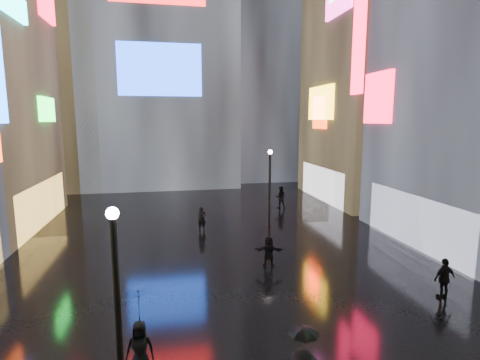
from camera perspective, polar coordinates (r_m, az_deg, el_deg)
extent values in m
plane|color=black|center=(22.57, -3.97, -9.42)|extent=(140.00, 140.00, 0.00)
cube|color=#FFC659|center=(29.09, -27.90, -3.19)|extent=(0.20, 10.00, 3.00)
cube|color=#1CFD39|center=(30.22, -27.36, 9.53)|extent=(0.25, 3.00, 1.71)
cube|color=#1AFFFE|center=(26.05, -31.74, 22.13)|extent=(0.25, 4.84, 1.37)
cube|color=#FF0C31|center=(33.04, -27.40, 22.41)|extent=(0.25, 3.32, 1.94)
cube|color=white|center=(23.51, 25.11, -5.71)|extent=(0.20, 9.00, 3.00)
cube|color=#FF0C31|center=(26.14, 20.31, 11.66)|extent=(0.25, 2.99, 3.26)
cube|color=#FF0C31|center=(29.41, 17.81, 22.14)|extent=(0.25, 1.40, 10.00)
cube|color=black|center=(37.00, 20.49, 19.20)|extent=(10.00, 12.00, 28.00)
cube|color=white|center=(34.58, 12.39, -0.53)|extent=(0.20, 9.00, 3.00)
cube|color=yellow|center=(34.34, 12.20, 11.40)|extent=(0.25, 4.92, 2.91)
cube|color=#FF3C0C|center=(34.43, 12.07, 10.04)|extent=(0.25, 2.63, 2.87)
cube|color=#194CFF|center=(38.45, -12.10, 16.14)|extent=(8.00, 0.20, 5.00)
cube|color=black|center=(49.63, 2.81, 20.53)|extent=(12.00, 12.00, 34.00)
cube|color=black|center=(45.10, -26.71, 15.60)|extent=(10.00, 10.00, 26.00)
cylinder|color=black|center=(10.00, -18.08, -19.16)|extent=(0.16, 0.16, 5.00)
sphere|color=white|center=(9.10, -18.88, -4.83)|extent=(0.30, 0.30, 0.30)
cylinder|color=black|center=(25.58, 4.54, -1.43)|extent=(0.16, 0.16, 5.00)
sphere|color=white|center=(25.24, 4.61, 4.27)|extent=(0.30, 0.30, 0.30)
imported|color=black|center=(17.69, 28.70, -13.01)|extent=(1.01, 0.50, 1.67)
imported|color=black|center=(11.87, -15.00, -23.58)|extent=(0.84, 0.60, 1.62)
imported|color=black|center=(18.77, 4.40, -10.84)|extent=(1.49, 0.80, 1.53)
imported|color=black|center=(24.65, -5.81, -5.93)|extent=(0.64, 0.48, 1.58)
imported|color=black|center=(30.95, 6.20, -2.62)|extent=(1.01, 0.86, 1.80)
imported|color=black|center=(9.69, 9.62, -22.70)|extent=(0.99, 0.99, 0.63)
imported|color=black|center=(11.23, -15.28, -18.02)|extent=(1.45, 1.45, 0.95)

